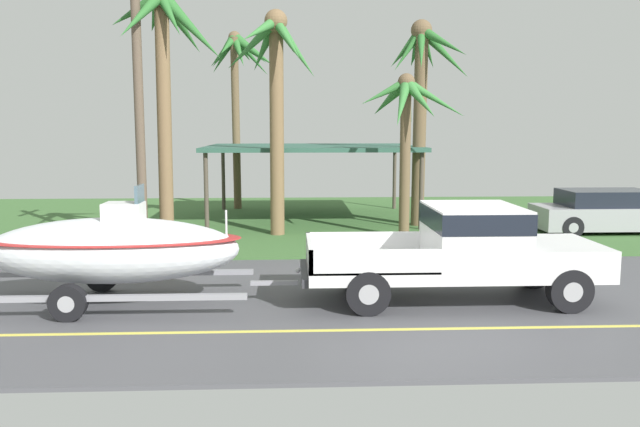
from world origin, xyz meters
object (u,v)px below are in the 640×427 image
palm_tree_mid (165,56)px  utility_pole (139,94)px  boat_on_trailer (111,249)px  palm_tree_far_right (405,115)px  palm_tree_near_right (275,76)px  palm_tree_near_left (238,67)px  carport_awning (312,149)px  pickup_truck_towing (471,248)px  parked_sedan_near (610,212)px  palm_tree_far_left (423,79)px

palm_tree_mid → utility_pole: 1.25m
boat_on_trailer → palm_tree_far_right: bearing=46.2°
palm_tree_near_right → palm_tree_near_left: bearing=104.4°
carport_awning → palm_tree_near_right: 4.14m
boat_on_trailer → carport_awning: 11.90m
palm_tree_mid → palm_tree_far_right: size_ratio=1.43×
pickup_truck_towing → boat_on_trailer: boat_on_trailer is taller
boat_on_trailer → carport_awning: bearing=69.5°
palm_tree_far_right → utility_pole: (-7.23, -2.25, 0.46)m
utility_pole → palm_tree_mid: bearing=35.2°
pickup_truck_towing → palm_tree_near_right: 9.54m
utility_pole → parked_sedan_near: bearing=11.5°
boat_on_trailer → parked_sedan_near: bearing=29.6°
pickup_truck_towing → boat_on_trailer: (-6.81, 0.00, 0.03)m
boat_on_trailer → carport_awning: (4.13, 11.06, 1.51)m
pickup_truck_towing → utility_pole: size_ratio=0.73×
boat_on_trailer → palm_tree_near_left: (1.37, 13.82, 4.57)m
palm_tree_near_left → palm_tree_mid: bearing=-98.1°
carport_awning → palm_tree_near_left: size_ratio=1.05×
palm_tree_far_left → palm_tree_far_right: (-0.92, -2.15, -1.19)m
palm_tree_near_left → utility_pole: (-1.84, -9.04, -1.49)m
palm_tree_mid → carport_awning: bearing=55.7°
pickup_truck_towing → utility_pole: bearing=146.7°
carport_awning → palm_tree_far_right: (2.63, -4.02, 1.12)m
palm_tree_near_left → boat_on_trailer: bearing=-95.6°
carport_awning → palm_tree_near_left: palm_tree_near_left is taller
utility_pole → palm_tree_near_left: bearing=78.5°
palm_tree_near_right → palm_tree_far_left: size_ratio=1.01×
boat_on_trailer → palm_tree_near_right: (2.91, 7.82, 3.79)m
boat_on_trailer → palm_tree_far_left: 12.57m
palm_tree_near_left → palm_tree_far_left: bearing=-36.3°
palm_tree_near_left → palm_tree_near_right: (1.54, -6.00, -0.79)m
pickup_truck_towing → palm_tree_mid: size_ratio=0.83×
pickup_truck_towing → palm_tree_near_left: palm_tree_near_left is taller
parked_sedan_near → pickup_truck_towing: bearing=-130.8°
parked_sedan_near → palm_tree_far_left: bearing=164.6°
carport_awning → palm_tree_mid: size_ratio=1.06×
palm_tree_near_right → palm_tree_mid: palm_tree_mid is taller
pickup_truck_towing → palm_tree_far_left: (0.87, 9.19, 3.85)m
palm_tree_near_left → palm_tree_far_right: (5.39, -6.79, -1.95)m
parked_sedan_near → utility_pole: utility_pole is taller
boat_on_trailer → carport_awning: carport_awning is taller
palm_tree_near_right → utility_pole: utility_pole is taller
palm_tree_near_left → palm_tree_mid: (-1.23, -8.61, -0.49)m
palm_tree_near_left → palm_tree_mid: size_ratio=1.01×
palm_tree_far_left → palm_tree_near_left: bearing=143.7°
utility_pole → boat_on_trailer: bearing=-84.3°
palm_tree_near_right → palm_tree_far_left: 4.96m
pickup_truck_towing → parked_sedan_near: pickup_truck_towing is taller
parked_sedan_near → palm_tree_near_right: palm_tree_near_right is taller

